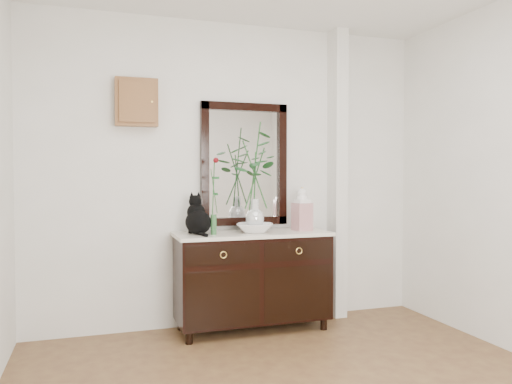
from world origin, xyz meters
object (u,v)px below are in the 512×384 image
object	(u,v)px
cat	(198,214)
lotus_bowl	(255,228)
sideboard	(252,275)
ginger_jar	(302,209)

from	to	relation	value
cat	lotus_bowl	xyz separation A→B (m)	(0.49, -0.03, -0.13)
cat	sideboard	bearing A→B (deg)	-11.95
sideboard	ginger_jar	xyz separation A→B (m)	(0.46, -0.01, 0.57)
sideboard	lotus_bowl	size ratio (longest dim) A/B	4.24
sideboard	ginger_jar	bearing A→B (deg)	-0.74
sideboard	lotus_bowl	xyz separation A→B (m)	(0.01, -0.03, 0.41)
cat	lotus_bowl	size ratio (longest dim) A/B	1.06
sideboard	cat	bearing A→B (deg)	179.35
cat	ginger_jar	world-z (taller)	ginger_jar
lotus_bowl	ginger_jar	distance (m)	0.48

